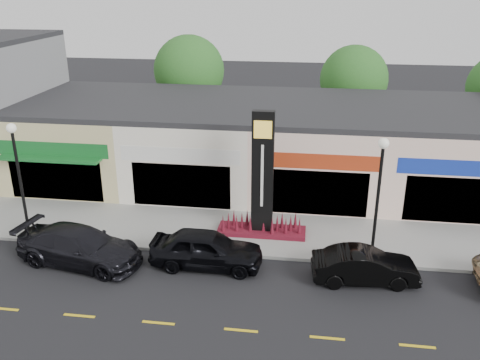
{
  "coord_description": "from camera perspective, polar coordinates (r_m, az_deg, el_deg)",
  "views": [
    {
      "loc": [
        5.0,
        -17.52,
        11.49
      ],
      "look_at": [
        1.98,
        4.0,
        2.9
      ],
      "focal_mm": 38.0,
      "sensor_mm": 36.0,
      "label": 1
    }
  ],
  "objects": [
    {
      "name": "lamp_east_near",
      "position": [
        21.77,
        15.32,
        -0.84
      ],
      "size": [
        0.44,
        0.44,
        5.47
      ],
      "color": "black",
      "rests_on": "sidewalk"
    },
    {
      "name": "lamp_west_near",
      "position": [
        25.18,
        -23.64,
        1.13
      ],
      "size": [
        0.44,
        0.44,
        5.47
      ],
      "color": "black",
      "rests_on": "sidewalk"
    },
    {
      "name": "pylon_sign",
      "position": [
        23.67,
        2.51,
        -1.37
      ],
      "size": [
        4.2,
        1.3,
        6.0
      ],
      "color": "#500D17",
      "rests_on": "sidewalk"
    },
    {
      "name": "sidewalk",
      "position": [
        25.17,
        -4.38,
        -5.47
      ],
      "size": [
        52.0,
        4.3,
        0.15
      ],
      "primitive_type": "cube",
      "color": "gray",
      "rests_on": "ground"
    },
    {
      "name": "ground",
      "position": [
        21.54,
        -6.84,
        -10.85
      ],
      "size": [
        120.0,
        120.0,
        0.0
      ],
      "primitive_type": "plane",
      "color": "black",
      "rests_on": "ground"
    },
    {
      "name": "car_dark_sedan",
      "position": [
        23.09,
        -17.58,
        -7.11
      ],
      "size": [
        3.17,
        5.84,
        1.61
      ],
      "primitive_type": "imported",
      "rotation": [
        0.0,
        0.0,
        1.4
      ],
      "color": "black",
      "rests_on": "ground"
    },
    {
      "name": "shop_pink_w",
      "position": [
        30.39,
        8.58,
        3.91
      ],
      "size": [
        7.0,
        10.01,
        4.8
      ],
      "color": "beige",
      "rests_on": "ground"
    },
    {
      "name": "car_black_sedan",
      "position": [
        21.85,
        -3.79,
        -7.72
      ],
      "size": [
        1.98,
        4.82,
        1.64
      ],
      "primitive_type": "imported",
      "rotation": [
        0.0,
        0.0,
        1.56
      ],
      "color": "black",
      "rests_on": "ground"
    },
    {
      "name": "shop_beige",
      "position": [
        33.24,
        -16.38,
        4.81
      ],
      "size": [
        7.0,
        10.85,
        4.8
      ],
      "color": "#C7B97F",
      "rests_on": "ground"
    },
    {
      "name": "tree_rear_west",
      "position": [
        38.61,
        -5.73,
        12.12
      ],
      "size": [
        5.2,
        5.2,
        7.83
      ],
      "color": "#382619",
      "rests_on": "ground"
    },
    {
      "name": "car_black_conv",
      "position": [
        21.42,
        13.85,
        -9.38
      ],
      "size": [
        1.87,
        4.37,
        1.4
      ],
      "primitive_type": "imported",
      "rotation": [
        0.0,
        0.0,
        1.66
      ],
      "color": "black",
      "rests_on": "ground"
    },
    {
      "name": "shop_cream",
      "position": [
        31.07,
        -4.46,
        4.48
      ],
      "size": [
        7.0,
        10.01,
        4.8
      ],
      "color": "silver",
      "rests_on": "ground"
    },
    {
      "name": "tree_rear_mid",
      "position": [
        37.72,
        12.66,
        10.97
      ],
      "size": [
        4.8,
        4.8,
        7.29
      ],
      "color": "#382619",
      "rests_on": "ground"
    },
    {
      "name": "shop_pink_e",
      "position": [
        31.29,
        21.51,
        3.14
      ],
      "size": [
        7.0,
        10.01,
        4.8
      ],
      "color": "beige",
      "rests_on": "ground"
    },
    {
      "name": "curb",
      "position": [
        23.24,
        -5.55,
        -7.96
      ],
      "size": [
        52.0,
        0.2,
        0.15
      ],
      "primitive_type": "cube",
      "color": "gray",
      "rests_on": "ground"
    }
  ]
}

